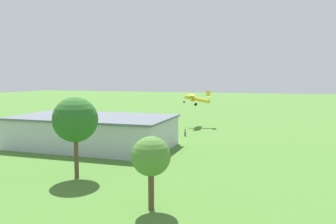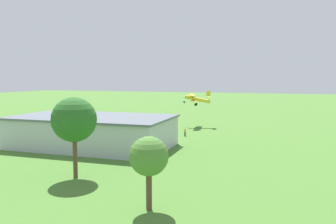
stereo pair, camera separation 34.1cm
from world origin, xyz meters
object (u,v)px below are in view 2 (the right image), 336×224
car_black (41,128)px  person_watching_takeoff (185,132)px  biplane (196,99)px  car_orange (71,129)px  tree_behind_hangar_left (74,120)px  car_blue (19,126)px  person_crossing_taxiway (153,131)px  hangar (93,131)px  person_at_fence_line (177,137)px  tree_by_windsock (149,157)px

car_black → person_watching_takeoff: (-33.73, -4.89, -0.04)m
biplane → car_orange: biplane is taller
car_black → tree_behind_hangar_left: tree_behind_hangar_left is taller
car_orange → car_blue: size_ratio=0.93×
person_crossing_taxiway → tree_behind_hangar_left: bearing=94.4°
hangar → person_watching_takeoff: hangar is taller
person_watching_takeoff → person_at_fence_line: size_ratio=0.94×
hangar → car_orange: hangar is taller
person_crossing_taxiway → person_at_fence_line: size_ratio=0.90×
person_at_fence_line → tree_by_windsock: size_ratio=0.25×
biplane → person_crossing_taxiway: bearing=69.1°
biplane → car_black: (32.39, 20.14, -6.27)m
hangar → car_orange: size_ratio=6.76×
car_black → car_blue: size_ratio=0.90×
biplane → car_black: size_ratio=1.85×
person_watching_takeoff → person_crossing_taxiway: bearing=2.9°
car_orange → hangar: bearing=137.2°
car_blue → tree_by_windsock: tree_by_windsock is taller
biplane → person_crossing_taxiway: (5.98, 15.62, -6.35)m
person_at_fence_line → tree_by_windsock: bearing=103.1°
car_black → person_watching_takeoff: car_black is taller
biplane → person_at_fence_line: (-1.36, 21.34, -6.25)m
car_orange → person_watching_takeoff: car_orange is taller
car_orange → car_black: car_orange is taller
hangar → tree_by_windsock: size_ratio=4.09×
tree_behind_hangar_left → tree_by_windsock: size_ratio=1.44×
person_watching_takeoff → tree_behind_hangar_left: 34.38m
biplane → person_at_fence_line: biplane is taller
biplane → person_watching_takeoff: bearing=95.0°
person_watching_takeoff → tree_by_windsock: 41.01m
tree_by_windsock → car_orange: bearing=-46.6°
biplane → tree_behind_hangar_left: size_ratio=0.75×
biplane → car_blue: bearing=26.2°
biplane → car_blue: size_ratio=1.66×
person_crossing_taxiway → hangar: bearing=70.8°
car_orange → person_watching_takeoff: 26.55m
hangar → person_crossing_taxiway: 16.92m
biplane → tree_by_windsock: (-9.26, 55.27, -2.02)m
car_orange → tree_behind_hangar_left: tree_behind_hangar_left is taller
person_watching_takeoff → car_orange: bearing=8.2°
hangar → person_at_fence_line: 16.50m
biplane → car_black: biplane is taller
biplane → person_watching_takeoff: 16.56m
car_orange → person_watching_takeoff: size_ratio=2.59×
hangar → person_at_fence_line: size_ratio=16.45×
car_black → person_at_fence_line: 33.77m
hangar → tree_behind_hangar_left: bearing=115.2°
hangar → car_blue: (28.05, -12.04, -1.95)m
car_blue → person_crossing_taxiway: 33.79m
hangar → person_watching_takeoff: size_ratio=17.50×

